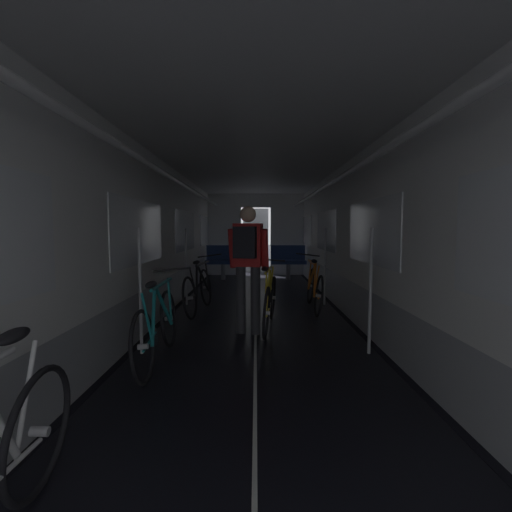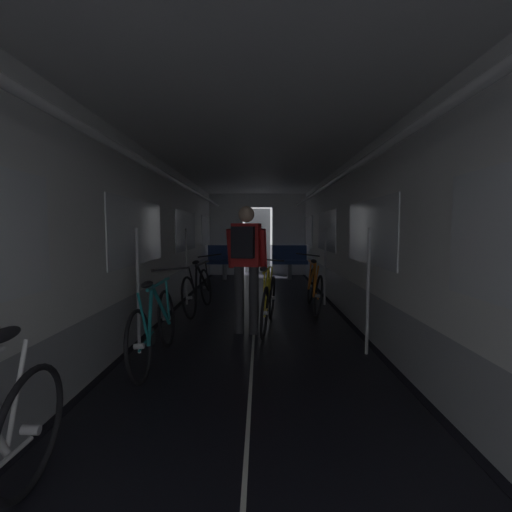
% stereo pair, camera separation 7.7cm
% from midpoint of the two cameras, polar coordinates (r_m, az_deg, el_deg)
% --- Properties ---
extents(ground_plane, '(60.00, 60.00, 0.00)m').
position_cam_midpoint_polar(ground_plane, '(2.27, -1.33, -33.30)').
color(ground_plane, black).
extents(train_car_shell, '(3.14, 12.34, 2.57)m').
position_cam_midpoint_polar(train_car_shell, '(5.41, -0.43, 7.61)').
color(train_car_shell, black).
rests_on(train_car_shell, ground).
extents(bench_seat_far_left, '(0.98, 0.51, 0.95)m').
position_cam_midpoint_polar(bench_seat_far_left, '(9.95, -5.41, -0.46)').
color(bench_seat_far_left, gray).
rests_on(bench_seat_far_left, ground).
extents(bench_seat_far_right, '(0.98, 0.51, 0.95)m').
position_cam_midpoint_polar(bench_seat_far_right, '(9.94, 4.97, -0.46)').
color(bench_seat_far_right, gray).
rests_on(bench_seat_far_right, ground).
extents(bicycle_orange, '(0.44, 1.69, 0.95)m').
position_cam_midpoint_polar(bicycle_orange, '(6.24, 9.01, -5.02)').
color(bicycle_orange, black).
rests_on(bicycle_orange, ground).
extents(bicycle_black, '(0.50, 1.69, 0.96)m').
position_cam_midpoint_polar(bicycle_black, '(6.08, -9.45, -5.28)').
color(bicycle_black, black).
rests_on(bicycle_black, ground).
extents(bicycle_teal, '(0.44, 1.69, 0.95)m').
position_cam_midpoint_polar(bicycle_teal, '(3.91, -15.92, -10.73)').
color(bicycle_teal, black).
rests_on(bicycle_teal, ground).
extents(person_cyclist_aisle, '(0.56, 0.44, 1.69)m').
position_cam_midpoint_polar(person_cyclist_aisle, '(4.66, -1.76, -0.25)').
color(person_cyclist_aisle, '#2D2D33').
rests_on(person_cyclist_aisle, ground).
extents(bicycle_yellow_in_aisle, '(0.44, 1.69, 0.94)m').
position_cam_midpoint_polar(bicycle_yellow_in_aisle, '(5.02, 1.83, -7.22)').
color(bicycle_yellow_in_aisle, black).
rests_on(bicycle_yellow_in_aisle, ground).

